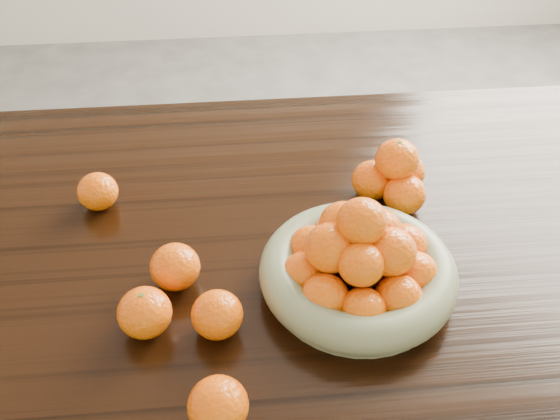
{
  "coord_description": "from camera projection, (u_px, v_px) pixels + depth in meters",
  "views": [
    {
      "loc": [
        -0.11,
        -0.85,
        1.54
      ],
      "look_at": [
        -0.03,
        -0.02,
        0.83
      ],
      "focal_mm": 40.0,
      "sensor_mm": 36.0,
      "label": 1
    }
  ],
  "objects": [
    {
      "name": "loose_orange_1",
      "position": [
        217.0,
        315.0,
        0.97
      ],
      "size": [
        0.08,
        0.08,
        0.08
      ],
      "primitive_type": "ellipsoid",
      "color": "orange",
      "rests_on": "dining_table"
    },
    {
      "name": "loose_orange_0",
      "position": [
        145.0,
        313.0,
        0.97
      ],
      "size": [
        0.09,
        0.09,
        0.08
      ],
      "primitive_type": "ellipsoid",
      "color": "orange",
      "rests_on": "dining_table"
    },
    {
      "name": "dining_table",
      "position": [
        295.0,
        268.0,
        1.22
      ],
      "size": [
        2.0,
        1.0,
        0.75
      ],
      "color": "black",
      "rests_on": "ground"
    },
    {
      "name": "fruit_bowl",
      "position": [
        359.0,
        264.0,
        1.03
      ],
      "size": [
        0.33,
        0.33,
        0.18
      ],
      "rotation": [
        0.0,
        0.0,
        0.26
      ],
      "color": "gray",
      "rests_on": "dining_table"
    },
    {
      "name": "loose_orange_2",
      "position": [
        218.0,
        406.0,
        0.84
      ],
      "size": [
        0.08,
        0.08,
        0.08
      ],
      "primitive_type": "ellipsoid",
      "color": "orange",
      "rests_on": "dining_table"
    },
    {
      "name": "loose_orange_3",
      "position": [
        98.0,
        191.0,
        1.2
      ],
      "size": [
        0.08,
        0.08,
        0.07
      ],
      "primitive_type": "ellipsoid",
      "color": "orange",
      "rests_on": "dining_table"
    },
    {
      "name": "loose_orange_4",
      "position": [
        175.0,
        267.0,
        1.04
      ],
      "size": [
        0.08,
        0.08,
        0.08
      ],
      "primitive_type": "ellipsoid",
      "color": "orange",
      "rests_on": "dining_table"
    },
    {
      "name": "orange_pyramid",
      "position": [
        395.0,
        176.0,
        1.21
      ],
      "size": [
        0.15,
        0.15,
        0.13
      ],
      "rotation": [
        0.0,
        0.0,
        0.29
      ],
      "color": "orange",
      "rests_on": "dining_table"
    }
  ]
}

